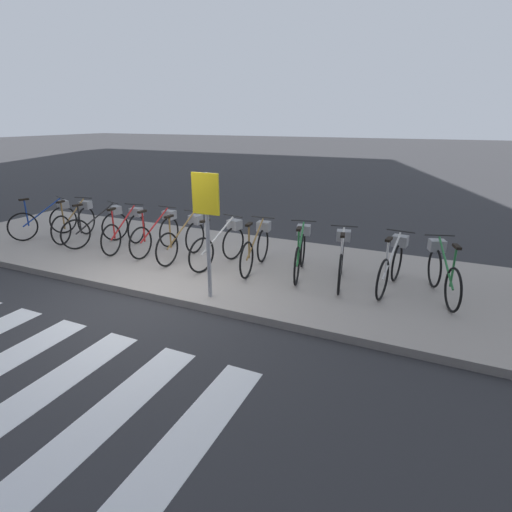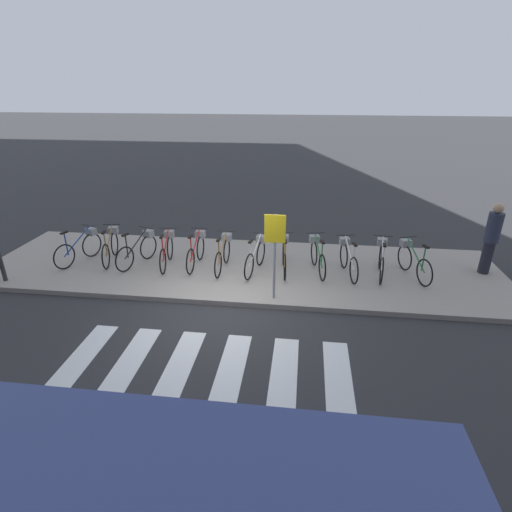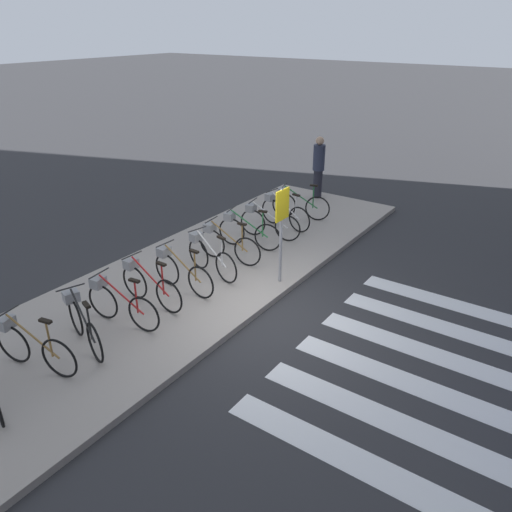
# 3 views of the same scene
# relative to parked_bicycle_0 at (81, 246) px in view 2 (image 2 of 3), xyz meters

# --- Properties ---
(ground_plane) EXTENTS (120.00, 120.00, 0.00)m
(ground_plane) POSITION_rel_parked_bicycle_0_xyz_m (4.25, -1.68, -0.55)
(ground_plane) COLOR #2D2D30
(sidewalk) EXTENTS (13.19, 3.73, 0.12)m
(sidewalk) POSITION_rel_parked_bicycle_0_xyz_m (4.25, 0.19, -0.49)
(sidewalk) COLOR #9E9389
(sidewalk) RESTS_ON ground_plane
(parked_bicycle_0) EXTENTS (0.64, 1.48, 0.96)m
(parked_bicycle_0) POSITION_rel_parked_bicycle_0_xyz_m (0.00, 0.00, 0.00)
(parked_bicycle_0) COLOR black
(parked_bicycle_0) RESTS_ON sidewalk
(parked_bicycle_1) EXTENTS (0.49, 1.53, 0.96)m
(parked_bicycle_1) POSITION_rel_parked_bicycle_0_xyz_m (0.75, 0.16, 0.00)
(parked_bicycle_1) COLOR black
(parked_bicycle_1) RESTS_ON sidewalk
(parked_bicycle_2) EXTENTS (0.63, 1.48, 0.96)m
(parked_bicycle_2) POSITION_rel_parked_bicycle_0_xyz_m (1.59, 0.04, 0.00)
(parked_bicycle_2) COLOR black
(parked_bicycle_2) RESTS_ON sidewalk
(parked_bicycle_3) EXTENTS (0.46, 1.55, 0.96)m
(parked_bicycle_3) POSITION_rel_parked_bicycle_0_xyz_m (2.33, 0.05, 0.00)
(parked_bicycle_3) COLOR black
(parked_bicycle_3) RESTS_ON sidewalk
(parked_bicycle_4) EXTENTS (0.46, 1.55, 0.96)m
(parked_bicycle_4) POSITION_rel_parked_bicycle_0_xyz_m (3.09, 0.14, 0.00)
(parked_bicycle_4) COLOR black
(parked_bicycle_4) RESTS_ON sidewalk
(parked_bicycle_5) EXTENTS (0.46, 1.55, 0.96)m
(parked_bicycle_5) POSITION_rel_parked_bicycle_0_xyz_m (3.82, 0.02, 0.00)
(parked_bicycle_5) COLOR black
(parked_bicycle_5) RESTS_ON sidewalk
(parked_bicycle_6) EXTENTS (0.50, 1.53, 0.96)m
(parked_bicycle_6) POSITION_rel_parked_bicycle_0_xyz_m (4.67, -0.00, 0.00)
(parked_bicycle_6) COLOR black
(parked_bicycle_6) RESTS_ON sidewalk
(parked_bicycle_7) EXTENTS (0.46, 1.55, 0.96)m
(parked_bicycle_7) POSITION_rel_parked_bicycle_0_xyz_m (5.36, 0.10, 0.00)
(parked_bicycle_7) COLOR black
(parked_bicycle_7) RESTS_ON sidewalk
(parked_bicycle_8) EXTENTS (0.50, 1.53, 0.96)m
(parked_bicycle_8) POSITION_rel_parked_bicycle_0_xyz_m (6.19, 0.17, 0.00)
(parked_bicycle_8) COLOR black
(parked_bicycle_8) RESTS_ON sidewalk
(parked_bicycle_9) EXTENTS (0.47, 1.53, 0.96)m
(parked_bicycle_9) POSITION_rel_parked_bicycle_0_xyz_m (6.93, 0.10, 0.00)
(parked_bicycle_9) COLOR black
(parked_bicycle_9) RESTS_ON sidewalk
(parked_bicycle_10) EXTENTS (0.46, 1.55, 0.96)m
(parked_bicycle_10) POSITION_rel_parked_bicycle_0_xyz_m (7.75, 0.16, 0.00)
(parked_bicycle_10) COLOR black
(parked_bicycle_10) RESTS_ON sidewalk
(parked_bicycle_11) EXTENTS (0.60, 1.49, 0.96)m
(parked_bicycle_11) POSITION_rel_parked_bicycle_0_xyz_m (8.49, 0.16, 0.00)
(parked_bicycle_11) COLOR black
(parked_bicycle_11) RESTS_ON sidewalk
(pedestrian) EXTENTS (0.34, 0.34, 1.79)m
(pedestrian) POSITION_rel_parked_bicycle_0_xyz_m (10.35, 0.57, 0.52)
(pedestrian) COLOR #23232D
(pedestrian) RESTS_ON sidewalk
(sign_post) EXTENTS (0.44, 0.07, 1.92)m
(sign_post) POSITION_rel_parked_bicycle_0_xyz_m (5.23, -1.39, 0.89)
(sign_post) COLOR #99999E
(sign_post) RESTS_ON sidewalk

